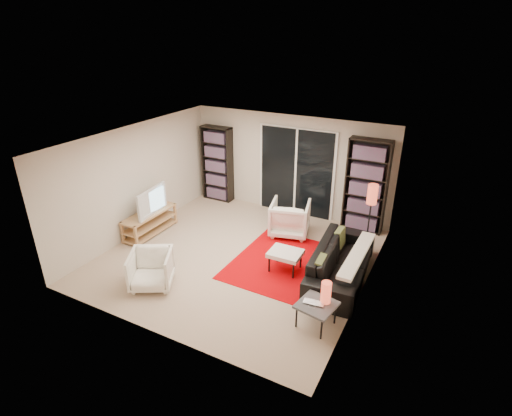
% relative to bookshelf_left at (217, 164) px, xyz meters
% --- Properties ---
extents(floor, '(5.00, 5.00, 0.00)m').
position_rel_bookshelf_left_xyz_m(floor, '(1.95, -2.33, -0.98)').
color(floor, '#CDAF92').
rests_on(floor, ground).
extents(wall_back, '(5.00, 0.02, 2.40)m').
position_rel_bookshelf_left_xyz_m(wall_back, '(1.95, 0.17, 0.22)').
color(wall_back, beige).
rests_on(wall_back, ground).
extents(wall_front, '(5.00, 0.02, 2.40)m').
position_rel_bookshelf_left_xyz_m(wall_front, '(1.95, -4.83, 0.22)').
color(wall_front, beige).
rests_on(wall_front, ground).
extents(wall_left, '(0.02, 5.00, 2.40)m').
position_rel_bookshelf_left_xyz_m(wall_left, '(-0.55, -2.33, 0.22)').
color(wall_left, beige).
rests_on(wall_left, ground).
extents(wall_right, '(0.02, 5.00, 2.40)m').
position_rel_bookshelf_left_xyz_m(wall_right, '(4.45, -2.33, 0.22)').
color(wall_right, beige).
rests_on(wall_right, ground).
extents(ceiling, '(5.00, 5.00, 0.02)m').
position_rel_bookshelf_left_xyz_m(ceiling, '(1.95, -2.33, 1.42)').
color(ceiling, white).
rests_on(ceiling, wall_back).
extents(sliding_door, '(1.92, 0.08, 2.16)m').
position_rel_bookshelf_left_xyz_m(sliding_door, '(2.15, 0.13, 0.07)').
color(sliding_door, white).
rests_on(sliding_door, ground).
extents(bookshelf_left, '(0.80, 0.30, 1.95)m').
position_rel_bookshelf_left_xyz_m(bookshelf_left, '(0.00, 0.00, 0.00)').
color(bookshelf_left, black).
rests_on(bookshelf_left, ground).
extents(bookshelf_right, '(0.90, 0.30, 2.10)m').
position_rel_bookshelf_left_xyz_m(bookshelf_right, '(3.85, -0.00, 0.07)').
color(bookshelf_right, black).
rests_on(bookshelf_right, ground).
extents(tv_stand, '(0.44, 1.37, 0.50)m').
position_rel_bookshelf_left_xyz_m(tv_stand, '(-0.29, -2.37, -0.71)').
color(tv_stand, tan).
rests_on(tv_stand, floor).
extents(tv, '(0.26, 1.02, 0.58)m').
position_rel_bookshelf_left_xyz_m(tv, '(-0.27, -2.37, -0.18)').
color(tv, black).
rests_on(tv, tv_stand).
extents(rug, '(1.70, 2.28, 0.01)m').
position_rel_bookshelf_left_xyz_m(rug, '(2.77, -2.14, -0.97)').
color(rug, '#C60005').
rests_on(rug, floor).
extents(sofa, '(1.06, 2.32, 0.66)m').
position_rel_bookshelf_left_xyz_m(sofa, '(3.99, -2.10, -0.65)').
color(sofa, black).
rests_on(sofa, floor).
extents(armchair_back, '(1.01, 1.02, 0.77)m').
position_rel_bookshelf_left_xyz_m(armchair_back, '(2.48, -0.97, -0.59)').
color(armchair_back, white).
rests_on(armchair_back, floor).
extents(armchair_front, '(0.97, 0.98, 0.66)m').
position_rel_bookshelf_left_xyz_m(armchair_front, '(1.09, -3.90, -0.64)').
color(armchair_front, white).
rests_on(armchair_front, floor).
extents(ottoman, '(0.62, 0.51, 0.40)m').
position_rel_bookshelf_left_xyz_m(ottoman, '(2.99, -2.35, -0.63)').
color(ottoman, white).
rests_on(ottoman, floor).
extents(side_table, '(0.63, 0.63, 0.40)m').
position_rel_bookshelf_left_xyz_m(side_table, '(4.03, -3.55, -0.61)').
color(side_table, '#4C4D51').
rests_on(side_table, floor).
extents(laptop, '(0.34, 0.24, 0.03)m').
position_rel_bookshelf_left_xyz_m(laptop, '(3.99, -3.60, -0.56)').
color(laptop, silver).
rests_on(laptop, side_table).
extents(table_lamp, '(0.16, 0.16, 0.35)m').
position_rel_bookshelf_left_xyz_m(table_lamp, '(4.13, -3.44, -0.40)').
color(table_lamp, '#CC4329').
rests_on(table_lamp, side_table).
extents(floor_lamp, '(0.22, 0.22, 1.47)m').
position_rel_bookshelf_left_xyz_m(floor_lamp, '(4.17, -0.94, 0.15)').
color(floor_lamp, black).
rests_on(floor_lamp, floor).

